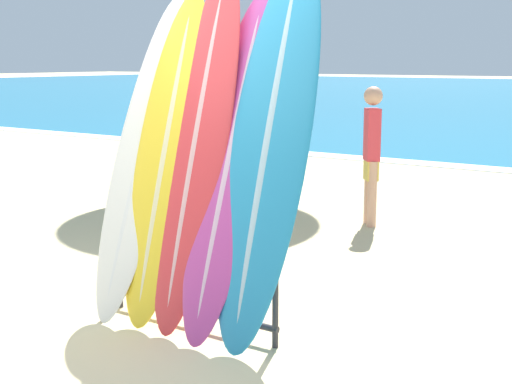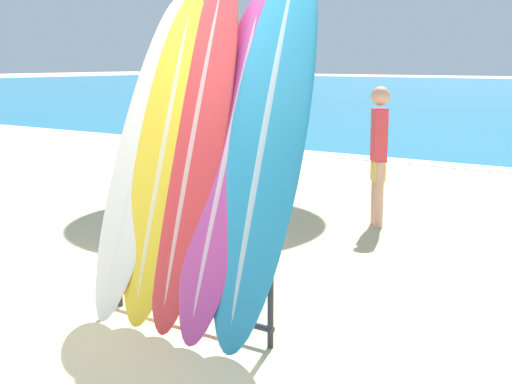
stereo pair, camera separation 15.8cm
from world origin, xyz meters
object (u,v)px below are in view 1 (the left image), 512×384
surfboard_slot_2 (197,148)px  person_mid_beach (372,150)px  surfboard_slot_3 (230,164)px  surfboard_rack (191,265)px  surfboard_slot_0 (142,155)px  surfboard_slot_4 (268,148)px  surfboard_slot_1 (167,158)px

surfboard_slot_2 → person_mid_beach: size_ratio=1.60×
surfboard_slot_2 → surfboard_slot_3: bearing=0.3°
surfboard_rack → surfboard_slot_0: 0.89m
surfboard_rack → surfboard_slot_3: (0.26, 0.10, 0.71)m
surfboard_rack → surfboard_slot_4: surfboard_slot_4 is taller
surfboard_slot_1 → surfboard_slot_3: bearing=2.6°
surfboard_slot_1 → surfboard_slot_3: 0.53m
surfboard_slot_1 → surfboard_slot_4: 0.82m
surfboard_slot_0 → surfboard_slot_1: 0.26m
surfboard_rack → surfboard_slot_2: size_ratio=0.57×
surfboard_rack → surfboard_slot_4: 1.00m
surfboard_slot_3 → person_mid_beach: 3.45m
surfboard_rack → surfboard_slot_4: size_ratio=0.55×
surfboard_slot_1 → surfboard_slot_3: size_ratio=1.00×
surfboard_slot_2 → person_mid_beach: 3.43m
surfboard_slot_1 → surfboard_slot_2: surfboard_slot_2 is taller
surfboard_rack → surfboard_slot_1: size_ratio=0.61×
surfboard_slot_4 → person_mid_beach: 3.51m
surfboard_slot_4 → person_mid_beach: surfboard_slot_4 is taller
surfboard_rack → surfboard_slot_3: bearing=20.4°
surfboard_rack → surfboard_slot_3: 0.76m
surfboard_slot_3 → surfboard_slot_0: bearing=179.0°
surfboard_slot_0 → surfboard_slot_2: size_ratio=0.93×
surfboard_slot_0 → person_mid_beach: (0.25, 3.39, -0.31)m
surfboard_slot_1 → surfboard_slot_2: bearing=5.1°
surfboard_slot_0 → surfboard_slot_4: bearing=0.3°
surfboard_slot_3 → surfboard_slot_1: bearing=-177.4°
surfboard_rack → surfboard_slot_0: surfboard_slot_0 is taller
surfboard_slot_2 → person_mid_beach: (-0.26, 3.40, -0.39)m
surfboard_slot_2 → surfboard_slot_4: bearing=2.0°
surfboard_slot_2 → surfboard_slot_4: (0.56, 0.02, 0.04)m
person_mid_beach → surfboard_rack: bearing=-33.8°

